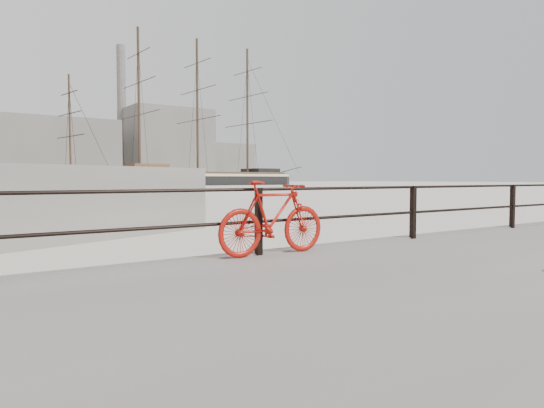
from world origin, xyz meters
TOP-DOWN VIEW (x-y plane):
  - ground at (0.00, 0.00)m, footprint 400.00×400.00m
  - guardrail at (0.00, -0.15)m, footprint 28.00×0.10m
  - bicycle at (-3.31, -0.25)m, footprint 1.85×0.30m
  - barque_black at (40.40, 91.93)m, footprint 60.41×22.79m
  - schooner_mid at (4.15, 73.19)m, footprint 26.77×14.66m
  - industrial_west at (20.00, 140.00)m, footprint 32.00×18.00m
  - industrial_mid at (55.00, 145.00)m, footprint 26.00×20.00m
  - industrial_east at (78.00, 150.00)m, footprint 20.00×16.00m
  - smokestack at (42.00, 150.00)m, footprint 2.80×2.80m

SIDE VIEW (x-z plane):
  - ground at x=0.00m, z-range 0.00..0.00m
  - barque_black at x=40.40m, z-range -16.83..16.83m
  - schooner_mid at x=4.15m, z-range -9.29..9.29m
  - guardrail at x=0.00m, z-range 0.35..1.35m
  - bicycle at x=-3.31m, z-range 0.35..1.46m
  - industrial_east at x=78.00m, z-range 0.00..14.00m
  - industrial_west at x=20.00m, z-range 0.00..18.00m
  - industrial_mid at x=55.00m, z-range 0.00..24.00m
  - smokestack at x=42.00m, z-range 0.00..44.00m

